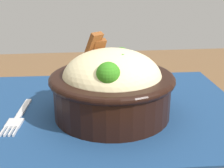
% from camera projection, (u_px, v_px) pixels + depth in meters
% --- Properties ---
extents(table, '(1.12, 0.81, 0.73)m').
position_uv_depth(table, '(122.00, 149.00, 0.51)').
color(table, brown).
rests_on(table, ground_plane).
extents(placemat, '(0.48, 0.36, 0.00)m').
position_uv_depth(placemat, '(99.00, 108.00, 0.49)').
color(placemat, navy).
rests_on(placemat, table).
extents(bowl, '(0.20, 0.20, 0.12)m').
position_uv_depth(bowl, '(112.00, 85.00, 0.45)').
color(bowl, black).
rests_on(bowl, placemat).
extents(fork, '(0.03, 0.12, 0.00)m').
position_uv_depth(fork, '(18.00, 117.00, 0.45)').
color(fork, '#BEBEBE').
rests_on(fork, placemat).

